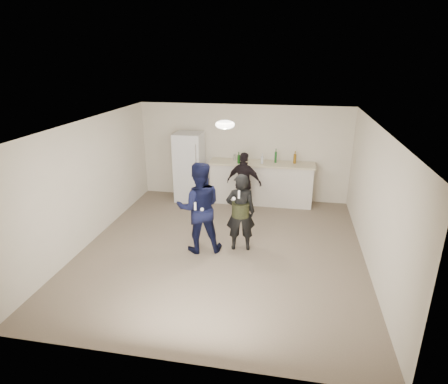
% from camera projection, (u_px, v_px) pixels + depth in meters
% --- Properties ---
extents(floor, '(6.00, 6.00, 0.00)m').
position_uv_depth(floor, '(222.00, 249.00, 7.51)').
color(floor, '#6B5B4C').
rests_on(floor, ground).
extents(ceiling, '(6.00, 6.00, 0.00)m').
position_uv_depth(ceiling, '(222.00, 125.00, 6.65)').
color(ceiling, silver).
rests_on(ceiling, wall_back).
extents(wall_back, '(6.00, 0.00, 6.00)m').
position_uv_depth(wall_back, '(243.00, 153.00, 9.85)').
color(wall_back, beige).
rests_on(wall_back, floor).
extents(wall_front, '(6.00, 0.00, 6.00)m').
position_uv_depth(wall_front, '(174.00, 277.00, 4.31)').
color(wall_front, beige).
rests_on(wall_front, floor).
extents(wall_left, '(0.00, 6.00, 6.00)m').
position_uv_depth(wall_left, '(89.00, 182.00, 7.55)').
color(wall_left, beige).
rests_on(wall_left, floor).
extents(wall_right, '(0.00, 6.00, 6.00)m').
position_uv_depth(wall_right, '(375.00, 200.00, 6.61)').
color(wall_right, beige).
rests_on(wall_right, floor).
extents(counter, '(2.60, 0.56, 1.05)m').
position_uv_depth(counter, '(261.00, 184.00, 9.71)').
color(counter, beige).
rests_on(counter, floor).
extents(counter_top, '(2.68, 0.64, 0.04)m').
position_uv_depth(counter_top, '(262.00, 163.00, 9.52)').
color(counter_top, beige).
rests_on(counter_top, counter).
extents(fridge, '(0.70, 0.70, 1.80)m').
position_uv_depth(fridge, '(189.00, 167.00, 9.84)').
color(fridge, silver).
rests_on(fridge, floor).
extents(fridge_handle, '(0.02, 0.02, 0.60)m').
position_uv_depth(fridge_handle, '(196.00, 156.00, 9.31)').
color(fridge_handle, silver).
rests_on(fridge_handle, fridge).
extents(ceiling_dome, '(0.36, 0.36, 0.16)m').
position_uv_depth(ceiling_dome, '(225.00, 125.00, 6.95)').
color(ceiling_dome, white).
rests_on(ceiling_dome, ceiling).
extents(shaker, '(0.08, 0.08, 0.17)m').
position_uv_depth(shaker, '(235.00, 157.00, 9.69)').
color(shaker, silver).
rests_on(shaker, counter_top).
extents(man, '(1.03, 0.90, 1.81)m').
position_uv_depth(man, '(199.00, 208.00, 7.19)').
color(man, '#0E123D').
rests_on(man, floor).
extents(woman, '(0.63, 0.47, 1.57)m').
position_uv_depth(woman, '(241.00, 212.00, 7.27)').
color(woman, black).
rests_on(woman, floor).
extents(camo_shorts, '(0.34, 0.34, 0.28)m').
position_uv_depth(camo_shorts, '(241.00, 209.00, 7.25)').
color(camo_shorts, '#2D3417').
rests_on(camo_shorts, woman).
extents(spectator, '(0.93, 0.54, 1.50)m').
position_uv_depth(spectator, '(244.00, 183.00, 9.09)').
color(spectator, black).
rests_on(spectator, floor).
extents(remote_man, '(0.04, 0.04, 0.15)m').
position_uv_depth(remote_man, '(195.00, 206.00, 6.89)').
color(remote_man, white).
rests_on(remote_man, man).
extents(nunchuk_man, '(0.07, 0.07, 0.07)m').
position_uv_depth(nunchuk_man, '(202.00, 209.00, 6.92)').
color(nunchuk_man, white).
rests_on(nunchuk_man, man).
extents(remote_woman, '(0.04, 0.04, 0.15)m').
position_uv_depth(remote_woman, '(239.00, 194.00, 6.88)').
color(remote_woman, silver).
rests_on(remote_woman, woman).
extents(nunchuk_woman, '(0.07, 0.07, 0.07)m').
position_uv_depth(nunchuk_woman, '(234.00, 199.00, 6.96)').
color(nunchuk_woman, white).
rests_on(nunchuk_woman, woman).
extents(bottle_cluster, '(1.46, 0.33, 0.28)m').
position_uv_depth(bottle_cluster, '(269.00, 159.00, 9.43)').
color(bottle_cluster, brown).
rests_on(bottle_cluster, counter_top).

